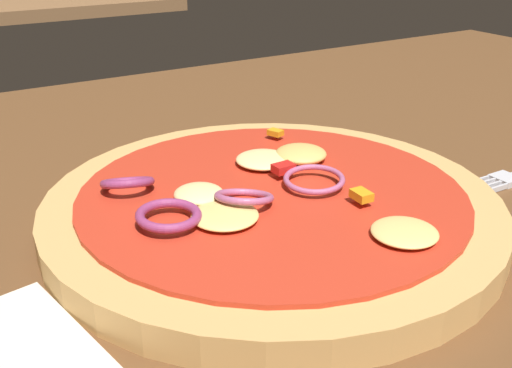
{
  "coord_description": "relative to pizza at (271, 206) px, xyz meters",
  "views": [
    {
      "loc": [
        -0.17,
        -0.29,
        0.22
      ],
      "look_at": [
        0.03,
        0.03,
        0.05
      ],
      "focal_mm": 42.56,
      "sensor_mm": 36.0,
      "label": 1
    }
  ],
  "objects": [
    {
      "name": "dining_table",
      "position": [
        -0.03,
        -0.01,
        -0.03
      ],
      "size": [
        1.43,
        0.87,
        0.03
      ],
      "color": "brown",
      "rests_on": "ground"
    },
    {
      "name": "pizza",
      "position": [
        0.0,
        0.0,
        0.0
      ],
      "size": [
        0.3,
        0.3,
        0.04
      ],
      "color": "tan",
      "rests_on": "dining_table"
    },
    {
      "name": "background_table",
      "position": [
        0.07,
        1.33,
        -0.03
      ],
      "size": [
        0.75,
        0.52,
        0.03
      ],
      "color": "brown",
      "rests_on": "ground"
    }
  ]
}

